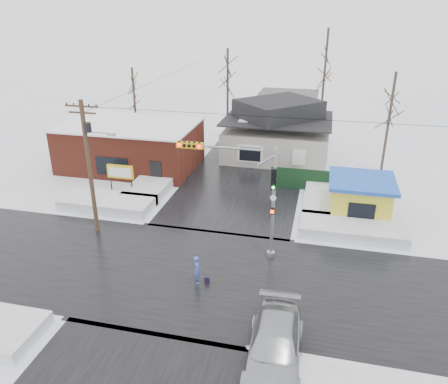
% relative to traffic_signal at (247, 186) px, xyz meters
% --- Properties ---
extents(ground, '(120.00, 120.00, 0.00)m').
position_rel_traffic_signal_xyz_m(ground, '(-2.43, -2.97, -4.54)').
color(ground, white).
rests_on(ground, ground).
extents(road_ns, '(10.00, 120.00, 0.02)m').
position_rel_traffic_signal_xyz_m(road_ns, '(-2.43, -2.97, -4.53)').
color(road_ns, black).
rests_on(road_ns, ground).
extents(road_ew, '(120.00, 10.00, 0.02)m').
position_rel_traffic_signal_xyz_m(road_ew, '(-2.43, -2.97, -4.53)').
color(road_ew, black).
rests_on(road_ew, ground).
extents(snowbank_nw, '(7.00, 3.00, 0.80)m').
position_rel_traffic_signal_xyz_m(snowbank_nw, '(-11.43, 4.03, -4.14)').
color(snowbank_nw, white).
rests_on(snowbank_nw, ground).
extents(snowbank_ne, '(7.00, 3.00, 0.80)m').
position_rel_traffic_signal_xyz_m(snowbank_ne, '(6.57, 4.03, -4.14)').
color(snowbank_ne, white).
rests_on(snowbank_ne, ground).
extents(snowbank_nside_w, '(3.00, 8.00, 0.80)m').
position_rel_traffic_signal_xyz_m(snowbank_nside_w, '(-9.43, 9.03, -4.14)').
color(snowbank_nside_w, white).
rests_on(snowbank_nside_w, ground).
extents(snowbank_nside_e, '(3.00, 8.00, 0.80)m').
position_rel_traffic_signal_xyz_m(snowbank_nside_e, '(4.57, 9.03, -4.14)').
color(snowbank_nside_e, white).
rests_on(snowbank_nside_e, ground).
extents(traffic_signal, '(6.05, 0.68, 7.00)m').
position_rel_traffic_signal_xyz_m(traffic_signal, '(0.00, 0.00, 0.00)').
color(traffic_signal, gray).
rests_on(traffic_signal, ground).
extents(utility_pole, '(3.15, 0.44, 9.00)m').
position_rel_traffic_signal_xyz_m(utility_pole, '(-10.36, 0.53, 0.57)').
color(utility_pole, '#382619').
rests_on(utility_pole, ground).
extents(brick_building, '(12.20, 8.20, 4.12)m').
position_rel_traffic_signal_xyz_m(brick_building, '(-13.43, 13.03, -2.46)').
color(brick_building, maroon).
rests_on(brick_building, ground).
extents(marquee_sign, '(2.20, 0.21, 2.55)m').
position_rel_traffic_signal_xyz_m(marquee_sign, '(-11.43, 6.53, -2.62)').
color(marquee_sign, black).
rests_on(marquee_sign, ground).
extents(house, '(10.40, 8.40, 5.76)m').
position_rel_traffic_signal_xyz_m(house, '(-0.43, 19.03, -1.92)').
color(house, '#B3ADA1').
rests_on(house, ground).
extents(kiosk, '(4.60, 4.60, 2.88)m').
position_rel_traffic_signal_xyz_m(kiosk, '(7.07, 7.03, -3.08)').
color(kiosk, yellow).
rests_on(kiosk, ground).
extents(fence, '(8.00, 0.12, 1.80)m').
position_rel_traffic_signal_xyz_m(fence, '(4.07, 11.03, -3.64)').
color(fence, black).
rests_on(fence, ground).
extents(tree_far_left, '(3.00, 3.00, 10.00)m').
position_rel_traffic_signal_xyz_m(tree_far_left, '(-6.43, 23.03, 3.41)').
color(tree_far_left, '#332821').
rests_on(tree_far_left, ground).
extents(tree_far_mid, '(3.00, 3.00, 12.00)m').
position_rel_traffic_signal_xyz_m(tree_far_mid, '(3.57, 25.03, 5.00)').
color(tree_far_mid, '#332821').
rests_on(tree_far_mid, ground).
extents(tree_far_right, '(3.00, 3.00, 9.00)m').
position_rel_traffic_signal_xyz_m(tree_far_right, '(9.57, 17.03, 2.62)').
color(tree_far_right, '#332821').
rests_on(tree_far_right, ground).
extents(tree_far_west, '(3.00, 3.00, 8.00)m').
position_rel_traffic_signal_xyz_m(tree_far_west, '(-16.43, 21.03, 1.82)').
color(tree_far_west, '#332821').
rests_on(tree_far_west, ground).
extents(pedestrian, '(0.61, 0.72, 1.67)m').
position_rel_traffic_signal_xyz_m(pedestrian, '(-2.05, -3.67, -3.70)').
color(pedestrian, '#4152B6').
rests_on(pedestrian, ground).
extents(car, '(2.59, 5.89, 1.68)m').
position_rel_traffic_signal_xyz_m(car, '(2.87, -8.52, -3.70)').
color(car, '#AAACB1').
rests_on(car, ground).
extents(shopping_bag, '(0.28, 0.12, 0.35)m').
position_rel_traffic_signal_xyz_m(shopping_bag, '(-1.51, -3.61, -4.36)').
color(shopping_bag, black).
rests_on(shopping_bag, ground).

